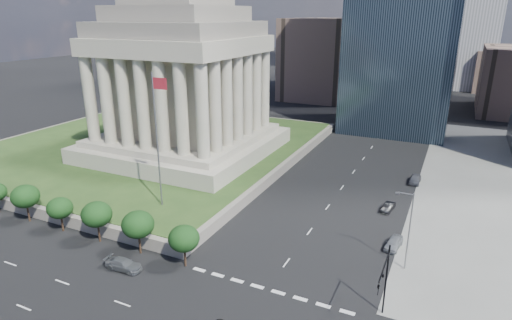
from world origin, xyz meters
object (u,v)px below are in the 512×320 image
Objects in this scene: war_memorial at (181,57)px; street_lamp_north at (408,227)px; parked_sedan_near at (394,243)px; parked_sedan_far at (415,179)px; parked_sedan_mid at (388,207)px; traffic_signal_ne at (384,279)px; suv_grey at (124,264)px; flagpole at (158,134)px.

war_memorial is 54.92m from street_lamp_north.
parked_sedan_near is 25.34m from parked_sedan_far.
parked_sedan_mid is at bearing 110.06° from parked_sedan_near.
traffic_signal_ne is 1.77× the size of parked_sedan_far.
war_memorial is at bearing -169.99° from parked_sedan_far.
street_lamp_north is at bearing -68.40° from suv_grey.
parked_sedan_mid is (43.00, -7.25, -20.78)m from war_memorial.
war_memorial is 10.32× the size of parked_sedan_mid.
parked_sedan_far is (2.50, 14.11, 0.15)m from parked_sedan_mid.
street_lamp_north reaches higher than parked_sedan_mid.
flagpole is (12.17, -24.00, -8.29)m from war_memorial.
parked_sedan_far is (28.84, 44.72, 0.08)m from suv_grey.
flagpole reaches higher than suv_grey.
traffic_signal_ne is (46.50, -34.30, -16.15)m from war_memorial.
suv_grey is (16.66, -37.86, -20.71)m from war_memorial.
parked_sedan_mid is at bearing 28.51° from flagpole.
parked_sedan_far reaches higher than parked_sedan_near.
suv_grey is at bearing -154.14° from street_lamp_north.
traffic_signal_ne is at bearing -94.19° from street_lamp_north.
flagpole is at bearing -143.65° from parked_sedan_mid.
traffic_signal_ne reaches higher than parked_sedan_mid.
suv_grey is at bearing -138.59° from parked_sedan_near.
flagpole is 35.95m from street_lamp_north.
suv_grey reaches higher than parked_sedan_mid.
traffic_signal_ne is 1.69× the size of suv_grey.
war_memorial is 9.18× the size of parked_sedan_near.
parked_sedan_far is at bearing 8.57° from war_memorial.
flagpole is 4.22× the size of suv_grey.
war_memorial is 4.88× the size of traffic_signal_ne.
traffic_signal_ne is at bearing -16.71° from flagpole.
parked_sedan_near is 1.12× the size of parked_sedan_mid.
street_lamp_north is at bearing -85.05° from parked_sedan_far.
street_lamp_north is 17.09m from parked_sedan_mid.
flagpole is at bearing -135.76° from parked_sedan_far.
parked_sedan_near reaches higher than parked_sedan_mid.
parked_sedan_near is at bearing -60.36° from suv_grey.
street_lamp_north is (35.16, 1.00, -7.45)m from flagpole.
parked_sedan_near is (33.33, 5.52, -12.39)m from flagpole.
flagpole is at bearing 13.67° from suv_grey.
parked_sedan_near is 11.50m from parked_sedan_mid.
flagpole is at bearing -63.11° from war_memorial.
traffic_signal_ne is 11.34m from street_lamp_north.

